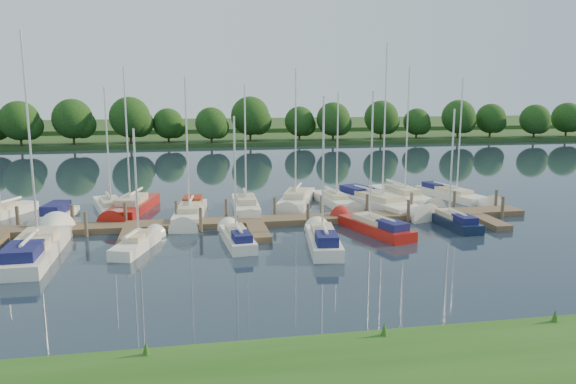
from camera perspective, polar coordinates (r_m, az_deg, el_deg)
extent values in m
plane|color=#192233|center=(31.27, -1.83, -6.77)|extent=(260.00, 260.00, 0.00)
cube|color=brown|center=(38.86, -3.57, -3.02)|extent=(40.00, 2.00, 0.40)
cube|color=brown|center=(35.90, -15.82, -4.55)|extent=(1.20, 4.00, 0.40)
cube|color=brown|center=(35.98, -3.01, -4.12)|extent=(1.20, 4.00, 0.40)
cube|color=brown|center=(37.78, 9.14, -3.53)|extent=(1.20, 4.00, 0.40)
cube|color=brown|center=(41.10, 19.74, -2.88)|extent=(1.20, 4.00, 0.40)
cylinder|color=#473D33|center=(41.35, -25.75, -2.67)|extent=(0.24, 0.24, 2.00)
cylinder|color=#473D33|center=(40.55, -21.05, -2.56)|extent=(0.24, 0.24, 2.00)
cylinder|color=#473D33|center=(40.03, -16.18, -2.43)|extent=(0.24, 0.24, 2.00)
cylinder|color=#473D33|center=(39.81, -11.23, -2.29)|extent=(0.24, 0.24, 2.00)
cylinder|color=#473D33|center=(39.88, -6.26, -2.12)|extent=(0.24, 0.24, 2.00)
cylinder|color=#473D33|center=(40.26, -1.35, -1.94)|extent=(0.24, 0.24, 2.00)
cylinder|color=#473D33|center=(40.92, 3.44, -1.75)|extent=(0.24, 0.24, 2.00)
cylinder|color=#473D33|center=(41.86, 8.04, -1.56)|extent=(0.24, 0.24, 2.00)
cylinder|color=#473D33|center=(43.05, 12.41, -1.36)|extent=(0.24, 0.24, 2.00)
cylinder|color=#473D33|center=(44.49, 16.52, -1.18)|extent=(0.24, 0.24, 2.00)
cylinder|color=#473D33|center=(46.13, 20.36, -0.99)|extent=(0.24, 0.24, 2.00)
cylinder|color=#473D33|center=(37.82, -19.84, -3.39)|extent=(0.24, 0.24, 2.00)
cylinder|color=#473D33|center=(37.27, -8.85, -3.08)|extent=(0.24, 0.24, 2.00)
cylinder|color=#473D33|center=(38.10, 2.04, -2.66)|extent=(0.24, 0.24, 2.00)
cylinder|color=#473D33|center=(40.22, 12.13, -2.19)|extent=(0.24, 0.24, 2.00)
cylinder|color=#473D33|center=(43.44, 20.95, -1.72)|extent=(0.24, 0.24, 2.00)
cube|color=#243F18|center=(105.01, -7.89, 5.53)|extent=(180.00, 30.00, 0.60)
cube|color=#2C4C21|center=(129.89, -8.38, 6.64)|extent=(220.00, 40.00, 1.40)
cylinder|color=#38281C|center=(95.52, -24.19, 4.84)|extent=(0.36, 0.36, 2.68)
sphere|color=#10350E|center=(95.30, -24.34, 6.79)|extent=(6.24, 6.24, 6.24)
sphere|color=#10350E|center=(95.23, -23.49, 6.32)|extent=(4.46, 4.46, 4.46)
cylinder|color=#38281C|center=(93.36, -19.86, 5.05)|extent=(0.36, 0.36, 2.75)
sphere|color=#10350E|center=(93.14, -19.99, 7.11)|extent=(6.42, 6.42, 6.42)
sphere|color=#10350E|center=(93.16, -19.09, 6.60)|extent=(4.58, 4.58, 4.58)
cylinder|color=#38281C|center=(91.95, -15.75, 4.97)|extent=(0.36, 0.36, 1.99)
sphere|color=#10350E|center=(91.77, -15.83, 6.48)|extent=(4.64, 4.64, 4.64)
sphere|color=#10350E|center=(91.92, -15.18, 6.10)|extent=(3.31, 3.31, 3.31)
cylinder|color=#38281C|center=(92.51, -12.03, 5.22)|extent=(0.36, 0.36, 2.17)
sphere|color=#10350E|center=(92.31, -12.10, 6.86)|extent=(5.07, 5.07, 5.07)
sphere|color=#10350E|center=(92.53, -11.40, 6.44)|extent=(3.62, 3.62, 3.62)
cylinder|color=#38281C|center=(92.97, -7.35, 5.58)|extent=(0.36, 0.36, 2.78)
sphere|color=#10350E|center=(92.74, -7.40, 7.66)|extent=(6.48, 6.48, 6.48)
sphere|color=#10350E|center=(93.07, -6.53, 7.12)|extent=(4.63, 4.63, 4.63)
cylinder|color=#38281C|center=(94.02, -3.10, 5.57)|extent=(0.36, 0.36, 2.34)
sphere|color=#10350E|center=(93.82, -3.11, 7.31)|extent=(5.47, 5.47, 5.47)
sphere|color=#10350E|center=(94.21, -2.41, 6.86)|extent=(3.91, 3.91, 3.91)
cylinder|color=#38281C|center=(92.51, 1.93, 5.48)|extent=(0.36, 0.36, 2.28)
sphere|color=#10350E|center=(92.30, 1.94, 7.20)|extent=(5.32, 5.32, 5.32)
sphere|color=#10350E|center=(92.79, 2.60, 6.74)|extent=(3.80, 3.80, 3.80)
cylinder|color=#38281C|center=(94.10, 5.12, 5.48)|extent=(0.36, 0.36, 2.12)
sphere|color=#10350E|center=(93.91, 5.14, 7.05)|extent=(4.94, 4.94, 4.94)
sphere|color=#10350E|center=(94.43, 5.73, 6.63)|extent=(3.53, 3.53, 3.53)
cylinder|color=#38281C|center=(99.08, 9.54, 5.78)|extent=(0.36, 0.36, 2.63)
sphere|color=#10350E|center=(98.88, 9.60, 7.63)|extent=(6.14, 6.14, 6.14)
sphere|color=#10350E|center=(99.56, 10.27, 7.13)|extent=(4.39, 4.39, 4.39)
cylinder|color=#38281C|center=(99.34, 13.91, 5.45)|extent=(0.36, 0.36, 2.03)
sphere|color=#10350E|center=(99.17, 13.97, 6.88)|extent=(4.74, 4.74, 4.74)
sphere|color=#10350E|center=(99.81, 14.45, 6.49)|extent=(3.39, 3.39, 3.39)
cylinder|color=#38281C|center=(102.84, 16.67, 5.67)|extent=(0.36, 0.36, 2.69)
sphere|color=#10350E|center=(102.64, 16.77, 7.49)|extent=(6.28, 6.28, 6.28)
sphere|color=#10350E|center=(103.48, 17.36, 6.99)|extent=(4.48, 4.48, 4.48)
cylinder|color=#38281C|center=(106.75, 20.24, 5.61)|extent=(0.36, 0.36, 2.62)
sphere|color=#10350E|center=(106.56, 20.35, 7.32)|extent=(6.12, 6.12, 6.12)
sphere|color=#10350E|center=(107.45, 20.88, 6.84)|extent=(4.37, 4.37, 4.37)
cylinder|color=#38281C|center=(108.95, 24.21, 5.43)|extent=(0.36, 0.36, 2.67)
sphere|color=#10350E|center=(108.76, 24.34, 7.14)|extent=(6.23, 6.23, 6.23)
sphere|color=#10350E|center=(109.72, 24.82, 6.66)|extent=(4.45, 4.45, 4.45)
cylinder|color=#38281C|center=(114.35, 26.14, 5.46)|extent=(0.36, 0.36, 2.58)
sphere|color=#10350E|center=(114.17, 26.26, 7.03)|extent=(6.02, 6.02, 6.02)
sphere|color=#10350E|center=(115.14, 26.69, 6.59)|extent=(4.30, 4.30, 4.30)
cube|color=white|center=(46.30, -26.70, -2.00)|extent=(3.54, 5.50, 0.95)
cube|color=#B8AD8D|center=(45.99, -26.97, -1.35)|extent=(2.01, 2.66, 0.43)
cylinder|color=silver|center=(46.53, -26.37, -0.74)|extent=(1.07, 2.24, 0.10)
cylinder|color=white|center=(46.53, -26.37, -0.74)|extent=(1.05, 2.04, 0.20)
cube|color=white|center=(43.13, -22.44, -2.52)|extent=(2.36, 5.05, 0.90)
cone|color=white|center=(40.94, -23.66, -3.27)|extent=(1.03, 1.57, 0.80)
cube|color=#16184D|center=(42.98, -22.50, -1.60)|extent=(1.70, 2.84, 0.81)
cube|color=white|center=(45.18, -17.62, -1.64)|extent=(3.40, 6.74, 0.96)
cone|color=white|center=(42.03, -17.04, -2.50)|extent=(1.45, 2.43, 0.91)
cube|color=#B8AD8D|center=(44.74, -17.61, -0.98)|extent=(2.06, 3.17, 0.44)
cylinder|color=silver|center=(43.81, -17.86, 4.39)|extent=(0.12, 0.12, 8.76)
cylinder|color=silver|center=(45.63, -17.79, -0.33)|extent=(0.83, 2.85, 0.10)
cylinder|color=white|center=(45.63, -17.79, -0.33)|extent=(0.85, 2.56, 0.20)
cube|color=maroon|center=(44.36, -15.38, -1.74)|extent=(3.62, 7.68, 1.26)
cone|color=maroon|center=(40.93, -16.92, -2.84)|extent=(1.57, 2.76, 1.04)
cube|color=#B8AD8D|center=(43.85, -15.58, -0.80)|extent=(2.24, 3.59, 0.57)
cylinder|color=silver|center=(42.84, -16.05, 5.45)|extent=(0.12, 0.12, 10.01)
cylinder|color=silver|center=(44.81, -15.18, 0.05)|extent=(0.81, 3.28, 0.10)
cylinder|color=white|center=(44.81, -15.18, 0.05)|extent=(0.83, 2.94, 0.20)
cube|color=white|center=(41.47, -9.89, -2.36)|extent=(2.67, 7.11, 1.05)
cone|color=white|center=(38.11, -10.40, -3.53)|extent=(1.22, 2.52, 0.97)
cube|color=#B8AD8D|center=(40.99, -9.97, -1.57)|extent=(1.78, 3.26, 0.48)
cube|color=maroon|center=(43.20, -9.68, -0.82)|extent=(1.57, 2.22, 0.52)
cylinder|color=silver|center=(39.95, -10.22, 4.71)|extent=(0.12, 0.12, 9.38)
cylinder|color=silver|center=(41.93, -9.85, -0.77)|extent=(0.43, 3.12, 0.10)
cylinder|color=white|center=(41.93, -9.85, -0.77)|extent=(0.49, 2.78, 0.20)
cube|color=white|center=(43.27, -4.32, -1.70)|extent=(2.05, 6.57, 1.17)
cone|color=white|center=(40.10, -4.00, -2.67)|extent=(0.99, 2.31, 0.91)
cube|color=#B8AD8D|center=(42.79, -4.31, -0.80)|extent=(1.47, 2.98, 0.53)
cylinder|color=silver|center=(41.84, -4.36, 4.81)|extent=(0.12, 0.12, 8.79)
cylinder|color=silver|center=(43.67, -4.41, 0.00)|extent=(0.20, 2.93, 0.10)
cylinder|color=white|center=(43.67, -4.41, 0.00)|extent=(0.29, 2.61, 0.20)
cube|color=white|center=(45.59, 0.90, -1.03)|extent=(4.43, 7.69, 1.16)
cone|color=white|center=(42.00, 0.17, -2.04)|extent=(1.85, 2.80, 1.04)
cube|color=#B8AD8D|center=(45.09, 0.84, -0.20)|extent=(2.58, 3.67, 0.53)
cylinder|color=silver|center=(44.07, 0.78, 5.93)|extent=(0.12, 0.12, 10.02)
cylinder|color=silver|center=(46.10, 1.04, 0.58)|extent=(1.21, 3.18, 0.10)
cylinder|color=white|center=(46.10, 1.04, 0.58)|extent=(1.18, 2.87, 0.20)
cube|color=white|center=(45.73, 4.66, -1.03)|extent=(2.42, 6.36, 0.97)
cone|color=white|center=(42.92, 6.16, -1.83)|extent=(1.11, 2.25, 0.87)
cube|color=#B8AD8D|center=(45.33, 4.81, -0.37)|extent=(1.61, 2.92, 0.44)
cylinder|color=silver|center=(44.46, 5.04, 4.70)|extent=(0.12, 0.12, 8.37)
cylinder|color=silver|center=(46.12, 4.40, 0.27)|extent=(0.41, 2.78, 0.10)
cylinder|color=white|center=(46.12, 4.40, 0.27)|extent=(0.48, 2.49, 0.20)
cube|color=white|center=(44.99, 8.84, -1.32)|extent=(5.19, 9.12, 1.14)
cone|color=white|center=(41.70, 12.55, -2.39)|extent=(2.16, 3.31, 1.23)
cube|color=#B8AD8D|center=(44.51, 9.21, -0.50)|extent=(3.03, 4.34, 0.52)
cube|color=#16184D|center=(46.75, 7.01, 0.22)|extent=(2.49, 3.06, 0.57)
cylinder|color=silver|center=(43.44, 9.80, 6.91)|extent=(0.12, 0.12, 11.88)
cylinder|color=silver|center=(45.45, 8.20, 0.30)|extent=(1.38, 3.78, 0.10)
cylinder|color=white|center=(45.45, 8.20, 0.30)|extent=(1.33, 3.39, 0.20)
cube|color=white|center=(47.84, 11.29, -0.69)|extent=(3.18, 7.79, 1.24)
cone|color=white|center=(44.67, 13.69, -1.58)|extent=(1.43, 2.77, 1.06)
cube|color=#B8AD8D|center=(47.37, 11.56, 0.18)|extent=(2.06, 3.60, 0.56)
cylinder|color=silver|center=(46.43, 12.01, 6.11)|extent=(0.12, 0.12, 10.21)
cylinder|color=silver|center=(48.26, 10.90, 0.94)|extent=(0.59, 3.38, 0.10)
cylinder|color=white|center=(48.26, 10.90, 0.94)|extent=(0.63, 3.02, 0.20)
cube|color=white|center=(49.86, 16.19, -0.45)|extent=(3.80, 7.32, 0.94)
cone|color=white|center=(47.36, 19.03, -1.18)|extent=(1.62, 2.64, 0.99)
cube|color=#B8AD8D|center=(49.50, 16.50, 0.14)|extent=(2.28, 3.45, 0.43)
cube|color=#16184D|center=(51.19, 14.76, 0.65)|extent=(1.90, 2.41, 0.47)
cylinder|color=silver|center=(48.65, 17.06, 5.44)|extent=(0.12, 0.12, 9.52)
cylinder|color=silver|center=(50.21, 15.71, 0.72)|extent=(0.95, 3.08, 0.10)
cylinder|color=white|center=(50.21, 15.71, 0.72)|extent=(0.95, 2.77, 0.20)
cube|color=white|center=(34.50, -24.30, -5.80)|extent=(2.45, 8.60, 1.19)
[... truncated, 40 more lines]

